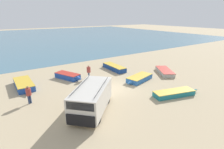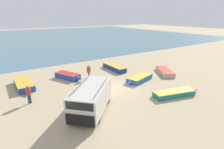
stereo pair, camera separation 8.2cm
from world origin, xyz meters
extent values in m
plane|color=tan|center=(0.00, 0.00, 0.00)|extent=(200.00, 200.00, 0.00)
cube|color=#477084|center=(0.00, 52.00, 0.00)|extent=(120.00, 80.00, 0.01)
cube|color=beige|center=(-4.04, -2.87, 1.18)|extent=(5.07, 5.07, 1.81)
cube|color=black|center=(-5.84, -4.66, 0.69)|extent=(1.50, 1.50, 0.81)
cube|color=#1E232D|center=(-5.78, -4.60, 1.72)|extent=(1.41, 1.41, 0.58)
cylinder|color=black|center=(-4.45, -4.64, 0.36)|extent=(0.66, 0.66, 0.72)
cylinder|color=black|center=(-5.81, -3.27, 0.36)|extent=(0.66, 0.66, 0.72)
cylinder|color=black|center=(-2.27, -2.46, 0.36)|extent=(0.66, 0.66, 0.72)
cylinder|color=black|center=(-3.63, -1.09, 0.36)|extent=(0.66, 0.66, 0.72)
cylinder|color=black|center=(-3.44, -3.47, 2.21)|extent=(2.92, 2.92, 0.05)
cylinder|color=black|center=(-4.65, -2.26, 2.21)|extent=(2.92, 2.92, 0.05)
cube|color=#234CA3|center=(-2.97, 5.59, 0.30)|extent=(2.46, 3.37, 0.61)
cone|color=#234CA3|center=(-2.17, 3.86, 0.30)|extent=(0.81, 0.87, 0.58)
cube|color=#B22D23|center=(-2.97, 5.59, 0.54)|extent=(1.14, 0.67, 0.05)
cube|color=#B22D23|center=(-2.97, 5.59, 0.63)|extent=(2.49, 3.41, 0.04)
cube|color=#2D66AD|center=(3.86, 0.17, 0.27)|extent=(3.70, 2.35, 0.54)
cone|color=#2D66AD|center=(1.84, -0.38, 0.27)|extent=(0.86, 0.70, 0.52)
cube|color=gold|center=(3.86, 0.17, 0.48)|extent=(0.56, 1.39, 0.05)
cube|color=gold|center=(3.86, 0.17, 0.56)|extent=(3.73, 2.37, 0.04)
cube|color=#234CA3|center=(-7.83, 5.61, 0.30)|extent=(1.63, 4.03, 0.60)
cone|color=#234CA3|center=(-7.81, 3.16, 0.30)|extent=(0.58, 0.89, 0.57)
cube|color=gold|center=(-7.83, 5.61, 0.53)|extent=(1.46, 0.21, 0.05)
cube|color=gold|center=(-7.83, 5.61, 0.62)|extent=(1.65, 4.07, 0.04)
cube|color=#1E757F|center=(3.75, -4.77, 0.24)|extent=(4.17, 2.23, 0.47)
cone|color=#1E757F|center=(6.10, -5.43, 0.24)|extent=(0.97, 0.67, 0.45)
cube|color=gold|center=(3.75, -4.77, 0.41)|extent=(0.49, 1.12, 0.05)
cube|color=gold|center=(3.75, -4.77, 0.49)|extent=(4.21, 2.26, 0.04)
cube|color=#ADA89E|center=(8.45, 0.30, 0.24)|extent=(3.30, 4.02, 0.49)
cone|color=#ADA89E|center=(9.69, 2.26, 0.24)|extent=(0.84, 0.95, 0.46)
cube|color=#B22D23|center=(8.45, 0.30, 0.42)|extent=(1.27, 0.90, 0.05)
cube|color=#B22D23|center=(8.45, 0.30, 0.51)|extent=(3.34, 4.06, 0.04)
cube|color=navy|center=(3.82, 5.40, 0.31)|extent=(1.28, 4.17, 0.62)
cone|color=navy|center=(3.83, 7.94, 0.31)|extent=(0.59, 0.92, 0.59)
cube|color=gold|center=(3.82, 5.40, 0.55)|extent=(1.16, 0.21, 0.05)
cube|color=gold|center=(3.82, 5.40, 0.64)|extent=(1.29, 4.21, 0.04)
cylinder|color=navy|center=(-7.92, 1.28, 0.40)|extent=(0.15, 0.15, 0.79)
cylinder|color=navy|center=(-8.07, 1.22, 0.40)|extent=(0.15, 0.15, 0.79)
cylinder|color=#993833|center=(-8.00, 1.25, 1.11)|extent=(0.43, 0.43, 0.63)
sphere|color=#8C664C|center=(-8.00, 1.25, 1.53)|extent=(0.21, 0.21, 0.21)
cylinder|color=navy|center=(-0.83, 4.06, 0.42)|extent=(0.16, 0.16, 0.84)
cylinder|color=navy|center=(-0.92, 3.91, 0.42)|extent=(0.16, 0.16, 0.84)
cylinder|color=#993833|center=(-0.88, 3.99, 1.17)|extent=(0.45, 0.45, 0.66)
sphere|color=tan|center=(-0.88, 3.99, 1.61)|extent=(0.23, 0.23, 0.23)
camera|label=1|loc=(-9.66, -14.11, 7.33)|focal=28.00mm
camera|label=2|loc=(-9.59, -14.16, 7.33)|focal=28.00mm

